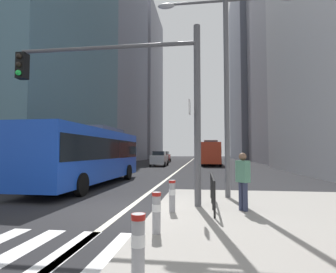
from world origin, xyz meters
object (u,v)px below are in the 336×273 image
object	(u,v)px
car_oncoming_far	(164,157)
bollard_left	(156,210)
bollard_front	(138,245)
bollard_right	(172,194)
city_bus_red_distant	(203,152)
car_receding_near	(203,155)
street_lamp_post	(226,66)
car_oncoming_mid	(159,159)
traffic_signal_gantry	(132,87)
pedestrian_waiting	(243,178)
city_bus_blue_oncoming	(90,153)
sedan_white_oncoming	(31,168)
city_bus_red_receding	(211,152)
car_receding_far	(209,155)

from	to	relation	value
car_oncoming_far	bollard_left	size ratio (longest dim) A/B	4.73
bollard_front	bollard_right	size ratio (longest dim) A/B	1.00
city_bus_red_distant	car_receding_near	world-z (taller)	city_bus_red_distant
street_lamp_post	bollard_left	size ratio (longest dim) A/B	9.07
city_bus_red_distant	car_oncoming_mid	bearing A→B (deg)	-104.10
bollard_front	car_receding_near	bearing A→B (deg)	89.16
car_oncoming_mid	car_oncoming_far	size ratio (longest dim) A/B	1.07
traffic_signal_gantry	pedestrian_waiting	bearing A→B (deg)	-7.86
bollard_front	bollard_right	world-z (taller)	bollard_front
city_bus_blue_oncoming	car_receding_near	xyz separation A→B (m)	(6.42, 52.03, -0.85)
sedan_white_oncoming	bollard_right	world-z (taller)	sedan_white_oncoming
city_bus_blue_oncoming	car_oncoming_far	world-z (taller)	city_bus_blue_oncoming
traffic_signal_gantry	bollard_right	bearing A→B (deg)	-31.40
city_bus_blue_oncoming	sedan_white_oncoming	bearing A→B (deg)	-163.43
sedan_white_oncoming	traffic_signal_gantry	size ratio (longest dim) A/B	0.66
city_bus_blue_oncoming	city_bus_red_receding	xyz separation A→B (m)	(7.44, 24.43, 0.00)
city_bus_red_receding	bollard_left	world-z (taller)	city_bus_red_receding
car_oncoming_far	sedan_white_oncoming	bearing A→B (deg)	-94.55
car_oncoming_mid	traffic_signal_gantry	bearing A→B (deg)	-82.74
traffic_signal_gantry	bollard_left	distance (m)	4.83
car_oncoming_far	car_receding_near	bearing A→B (deg)	71.41
city_bus_red_distant	car_receding_far	world-z (taller)	city_bus_red_distant
traffic_signal_gantry	bollard_front	world-z (taller)	traffic_signal_gantry
city_bus_red_receding	bollard_right	bearing A→B (deg)	-93.65
street_lamp_post	bollard_right	distance (m)	5.67
sedan_white_oncoming	bollard_front	distance (m)	13.16
city_bus_blue_oncoming	bollard_right	world-z (taller)	city_bus_blue_oncoming
street_lamp_post	city_bus_blue_oncoming	bearing A→B (deg)	151.78
car_receding_near	car_oncoming_mid	bearing A→B (deg)	-100.29
city_bus_red_distant	bollard_left	world-z (taller)	city_bus_red_distant
city_bus_red_receding	pedestrian_waiting	world-z (taller)	city_bus_red_receding
city_bus_red_receding	pedestrian_waiting	bearing A→B (deg)	-89.80
city_bus_blue_oncoming	street_lamp_post	world-z (taller)	street_lamp_post
city_bus_red_distant	bollard_left	size ratio (longest dim) A/B	12.64
city_bus_blue_oncoming	pedestrian_waiting	bearing A→B (deg)	-39.46
city_bus_red_receding	car_receding_far	distance (m)	29.34
city_bus_red_receding	city_bus_red_distant	xyz separation A→B (m)	(-1.18, 18.20, 0.00)
car_oncoming_far	bollard_right	bearing A→B (deg)	-81.31
car_oncoming_far	street_lamp_post	size ratio (longest dim) A/B	0.52
car_oncoming_far	street_lamp_post	distance (m)	36.75
car_receding_far	traffic_signal_gantry	distance (m)	59.69
car_oncoming_far	street_lamp_post	bearing A→B (deg)	-77.81
street_lamp_post	bollard_front	world-z (taller)	street_lamp_post
pedestrian_waiting	bollard_front	bearing A→B (deg)	-113.54
city_bus_red_distant	traffic_signal_gantry	bearing A→B (deg)	-92.72
car_receding_near	city_bus_red_distant	bearing A→B (deg)	-90.93
sedan_white_oncoming	pedestrian_waiting	world-z (taller)	sedan_white_oncoming
car_receding_near	city_bus_blue_oncoming	bearing A→B (deg)	-97.03
city_bus_red_receding	car_receding_far	xyz separation A→B (m)	(0.48, 29.33, -0.85)
car_receding_far	bollard_left	distance (m)	62.55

